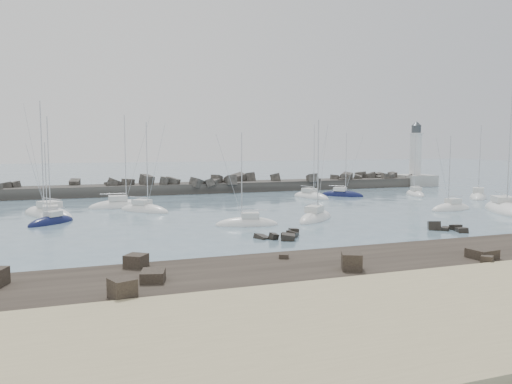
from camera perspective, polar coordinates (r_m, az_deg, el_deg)
ground at (r=57.65m, az=3.15°, el=-3.45°), size 400.00×400.00×0.00m
sand_strip at (r=31.43m, az=26.88°, el=-11.68°), size 140.00×14.00×1.00m
rock_shelf at (r=38.61m, az=15.78°, el=-8.11°), size 140.00×12.22×1.85m
rock_cluster_near at (r=47.87m, az=3.08°, el=-5.23°), size 4.92×3.77×1.40m
rock_cluster_far at (r=55.76m, az=20.80°, el=-4.00°), size 3.41×4.02×1.64m
breakwater at (r=92.12m, az=-10.13°, el=0.05°), size 115.00×7.69×5.14m
lighthouse at (r=114.00m, az=17.72°, el=2.29°), size 7.00×7.00×14.60m
sailboat_1 at (r=67.44m, az=-22.69°, el=-2.43°), size 7.88×9.81×15.47m
sailboat_2 at (r=61.05m, az=-22.35°, el=-3.24°), size 5.77×5.74×9.99m
sailboat_3 at (r=65.23m, az=-22.41°, el=-2.69°), size 3.02×8.50×13.30m
sailboat_4 at (r=73.13m, az=-15.15°, el=-1.62°), size 8.91×2.76×14.10m
sailboat_5 at (r=55.18m, az=-1.04°, el=-3.71°), size 7.26×3.70×11.09m
sailboat_6 at (r=83.75m, az=6.30°, el=-0.58°), size 4.62×8.68×13.14m
sailboat_7 at (r=59.66m, az=6.81°, el=-3.04°), size 7.63×7.23×12.85m
sailboat_8 at (r=87.55m, az=9.80°, el=-0.37°), size 6.95×6.81×11.80m
sailboat_9 at (r=73.06m, az=21.40°, el=-1.82°), size 7.02×2.93×11.00m
sailboat_10 at (r=91.86m, az=17.73°, el=-0.28°), size 4.40×7.47×11.41m
sailboat_12 at (r=90.36m, az=24.05°, el=-0.57°), size 7.55×7.58×13.15m
sailboat_13 at (r=74.29m, az=26.48°, el=-1.89°), size 8.48×11.74×17.88m
sailboat_14 at (r=68.19m, az=-12.66°, el=-2.07°), size 7.13×7.78×12.81m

